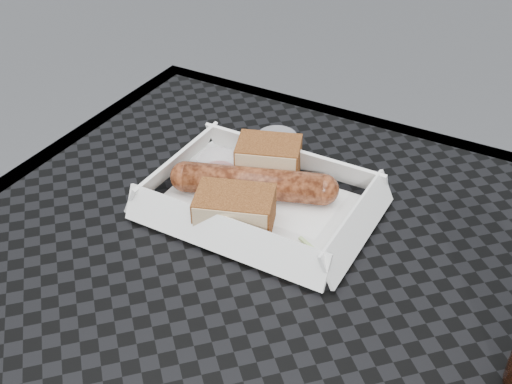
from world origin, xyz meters
TOP-DOWN VIEW (x-y plane):
  - patio_table at (0.00, 0.00)m, footprint 0.80×0.80m
  - food_tray at (-0.09, 0.14)m, footprint 0.22×0.15m
  - bratwurst at (-0.11, 0.15)m, footprint 0.19×0.09m
  - bread_near at (-0.11, 0.19)m, footprint 0.09×0.08m
  - bread_far at (-0.10, 0.09)m, footprint 0.10×0.08m
  - veg_garnish at (-0.03, 0.09)m, footprint 0.03×0.03m
  - napkin at (-0.16, 0.19)m, footprint 0.14×0.14m
  - condiment_cup_sauce at (-0.16, 0.16)m, footprint 0.05×0.05m
  - condiment_cup_empty at (-0.13, 0.24)m, footprint 0.05×0.05m

SIDE VIEW (x-z plane):
  - patio_table at x=0.00m, z-range 0.30..1.04m
  - napkin at x=-0.16m, z-range 0.74..0.75m
  - food_tray at x=-0.09m, z-range 0.74..0.75m
  - veg_garnish at x=-0.03m, z-range 0.75..0.75m
  - condiment_cup_sauce at x=-0.16m, z-range 0.74..0.78m
  - condiment_cup_empty at x=-0.13m, z-range 0.74..0.78m
  - bratwurst at x=-0.11m, z-range 0.75..0.79m
  - bread_far at x=-0.10m, z-range 0.75..0.79m
  - bread_near at x=-0.11m, z-range 0.75..0.80m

